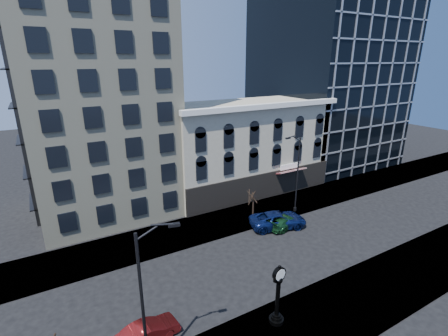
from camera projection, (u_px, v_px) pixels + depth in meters
ground at (227, 271)px, 28.17m from camera, size 160.00×160.00×0.00m
sidewalk_far at (189, 231)px, 34.73m from camera, size 160.00×6.00×0.12m
sidewalk_near at (288, 335)px, 21.57m from camera, size 160.00×6.00×0.12m
cream_tower at (89, 41)px, 34.66m from camera, size 15.90×15.40×42.50m
victorian_row at (244, 147)px, 44.99m from camera, size 22.60×11.19×12.50m
glass_office at (326, 81)px, 56.01m from camera, size 20.00×20.15×28.00m
street_clock at (278, 297)px, 21.99m from camera, size 1.04×1.04×4.60m
street_lamp_near at (153, 263)px, 16.61m from camera, size 2.52×0.87×9.87m
street_lamp_far at (295, 154)px, 36.55m from camera, size 2.49×0.42×9.60m
bare_tree_far at (254, 194)px, 36.72m from camera, size 2.24×2.24×3.85m
car_near_b at (148, 333)px, 21.00m from camera, size 4.33×1.94×1.38m
car_far_a at (278, 220)px, 35.41m from camera, size 6.75×4.54×1.72m
car_far_b at (286, 221)px, 35.43m from camera, size 4.99×2.61×1.38m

